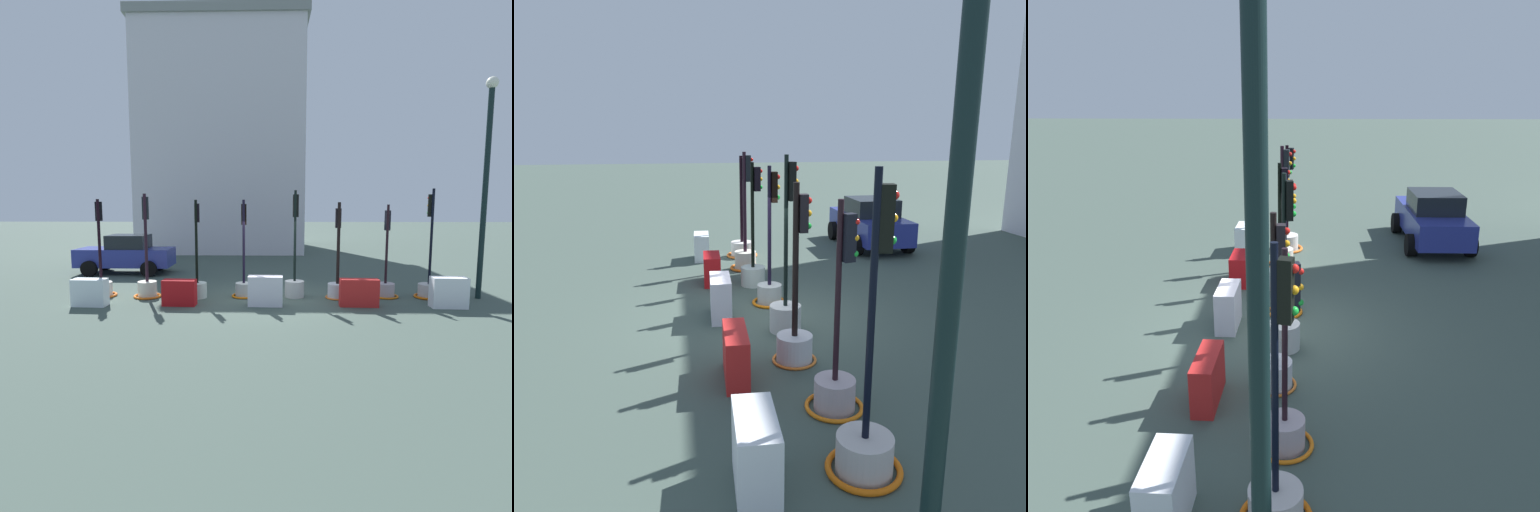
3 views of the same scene
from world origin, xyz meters
The scene contains 16 objects.
ground_plane centered at (0.00, 0.00, 0.00)m, with size 120.00×120.00×0.00m, color #405047.
traffic_light_0 centered at (-5.53, 0.20, 0.46)m, with size 1.00×1.00×3.22m.
traffic_light_1 centered at (-3.95, 0.09, 0.56)m, with size 0.91×0.91×3.40m.
traffic_light_2 centered at (-2.29, 0.07, 0.58)m, with size 0.63×0.63×3.20m.
traffic_light_3 centered at (-0.76, 0.23, 0.54)m, with size 0.82×0.82×3.20m.
traffic_light_4 centered at (0.92, 0.24, 0.61)m, with size 0.63×0.63×3.51m.
traffic_light_5 centered at (2.31, 0.10, 0.56)m, with size 0.78×0.78×3.12m.
traffic_light_6 centered at (3.93, 0.32, 0.46)m, with size 0.86×0.86×3.05m.
traffic_light_7 centered at (5.32, 0.23, 0.50)m, with size 0.92×0.92×3.56m.
construction_barrier_0 centered at (-5.35, -1.12, 0.41)m, with size 1.03×0.50×0.83m.
construction_barrier_1 centered at (-2.66, -0.99, 0.39)m, with size 1.02×0.48×0.79m.
construction_barrier_2 centered at (-0.05, -0.98, 0.46)m, with size 1.06×0.48×0.91m.
construction_barrier_3 centered at (2.77, -0.99, 0.42)m, with size 1.16×0.42×0.84m.
construction_barrier_4 centered at (5.40, -1.07, 0.46)m, with size 1.04×0.51×0.91m.
car_blue_estate centered at (-6.24, 4.83, 0.84)m, with size 4.14×2.09×1.72m.
street_lamp_post centered at (6.91, 0.17, 3.98)m, with size 0.36×0.36×6.94m.
Camera 3 is at (10.54, 0.43, 5.16)m, focal length 37.83 mm.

